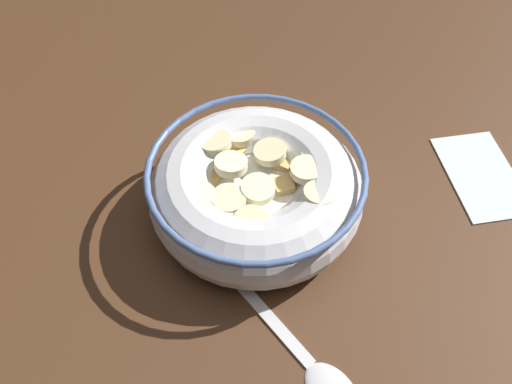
# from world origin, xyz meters

# --- Properties ---
(ground_plane) EXTENTS (0.97, 0.97, 0.02)m
(ground_plane) POSITION_xyz_m (0.00, 0.00, -0.01)
(ground_plane) COLOR #472B19
(cereal_bowl) EXTENTS (0.19, 0.19, 0.06)m
(cereal_bowl) POSITION_xyz_m (-0.00, 0.00, 0.03)
(cereal_bowl) COLOR silver
(cereal_bowl) RESTS_ON ground_plane
(spoon) EXTENTS (0.14, 0.11, 0.01)m
(spoon) POSITION_xyz_m (-0.16, -0.03, 0.00)
(spoon) COLOR silver
(spoon) RESTS_ON ground_plane
(folded_napkin) EXTENTS (0.12, 0.07, 0.00)m
(folded_napkin) POSITION_xyz_m (0.02, -0.23, 0.00)
(folded_napkin) COLOR silver
(folded_napkin) RESTS_ON ground_plane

